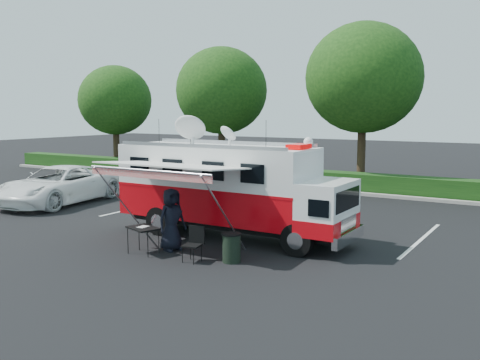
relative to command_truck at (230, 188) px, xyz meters
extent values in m
plane|color=black|center=(0.07, 0.00, -1.69)|extent=(120.00, 120.00, 0.00)
cube|color=#9E998E|center=(4.07, 11.00, -1.61)|extent=(60.00, 0.35, 0.15)
cube|color=black|center=(4.07, 11.90, -1.19)|extent=(60.00, 1.20, 1.00)
cylinder|color=black|center=(-17.93, 13.00, 0.31)|extent=(0.44, 0.44, 4.00)
ellipsoid|color=#14380F|center=(-17.93, 13.00, 3.27)|extent=(5.12, 5.12, 4.86)
cylinder|color=black|center=(-8.93, 13.00, 0.51)|extent=(0.44, 0.44, 4.40)
ellipsoid|color=#14380F|center=(-8.93, 13.00, 3.77)|extent=(5.63, 5.63, 5.35)
cylinder|color=black|center=(0.07, 13.00, 0.71)|extent=(0.44, 0.44, 4.80)
ellipsoid|color=#14380F|center=(0.07, 13.00, 4.27)|extent=(6.14, 6.14, 5.84)
cube|color=silver|center=(-12.43, 3.00, -1.68)|extent=(0.12, 5.50, 0.01)
cube|color=silver|center=(-6.43, 3.00, -1.68)|extent=(0.12, 5.50, 0.01)
cube|color=silver|center=(-0.43, 3.00, -1.68)|extent=(0.12, 5.50, 0.01)
cube|color=silver|center=(5.57, 3.00, -1.68)|extent=(0.12, 5.50, 0.01)
cube|color=black|center=(0.07, 0.00, -1.19)|extent=(7.70, 1.25, 0.27)
cylinder|color=black|center=(2.94, -0.98, -1.19)|extent=(0.98, 0.29, 0.98)
cylinder|color=black|center=(2.94, 0.98, -1.19)|extent=(0.98, 0.29, 0.98)
cylinder|color=black|center=(-2.26, -0.98, -1.19)|extent=(0.98, 0.29, 0.98)
cylinder|color=black|center=(-2.26, 0.98, -1.19)|extent=(0.98, 0.29, 0.98)
cube|color=silver|center=(4.14, 0.00, -1.15)|extent=(0.18, 2.24, 0.36)
cube|color=white|center=(3.47, 0.00, -0.30)|extent=(1.25, 2.24, 1.52)
cube|color=red|center=(3.47, 0.00, -0.84)|extent=(1.27, 2.26, 0.49)
cube|color=black|center=(4.05, 0.00, -0.03)|extent=(0.11, 1.94, 0.63)
cube|color=red|center=(-0.56, 0.00, -0.52)|extent=(6.80, 2.24, 1.07)
cube|color=red|center=(-0.56, 0.00, 0.01)|extent=(6.82, 2.26, 0.09)
cube|color=white|center=(-0.56, 0.00, 0.69)|extent=(6.80, 2.24, 1.25)
cube|color=silver|center=(-0.56, 0.00, 1.35)|extent=(6.80, 2.24, 0.07)
cube|color=#CC0505|center=(2.49, 0.00, 1.47)|extent=(0.49, 0.85, 0.14)
sphere|color=white|center=(2.40, 0.90, 1.56)|extent=(0.30, 0.30, 0.30)
ellipsoid|color=silver|center=(-1.54, -0.13, 1.98)|extent=(1.07, 1.07, 0.32)
ellipsoid|color=silver|center=(-0.20, 0.18, 1.80)|extent=(0.63, 0.63, 0.18)
cylinder|color=black|center=(-3.33, 0.36, 1.80)|extent=(0.02, 0.02, 0.90)
cylinder|color=black|center=(-1.90, 0.36, 1.80)|extent=(0.02, 0.02, 0.90)
cylinder|color=black|center=(1.15, 0.36, 1.80)|extent=(0.02, 0.02, 0.90)
cube|color=silver|center=(-0.73, -2.19, 0.91)|extent=(4.48, 2.15, 0.19)
cube|color=red|center=(-0.73, -3.25, 0.75)|extent=(4.48, 0.04, 0.25)
cylinder|color=#B2B2B7|center=(-0.73, -3.27, 0.86)|extent=(4.48, 0.07, 0.07)
cylinder|color=#B2B2B7|center=(-2.72, -2.27, -0.41)|extent=(0.05, 2.34, 2.58)
cylinder|color=#B2B2B7|center=(1.25, -2.27, -0.41)|extent=(0.05, 2.34, 2.58)
imported|color=white|center=(-10.22, 1.40, -1.69)|extent=(3.71, 6.53, 1.72)
imported|color=black|center=(-0.62, -2.35, -1.69)|extent=(0.85, 1.07, 1.91)
cube|color=black|center=(-1.11, -3.10, -0.91)|extent=(1.11, 0.94, 0.04)
cylinder|color=black|center=(-1.50, -3.34, -1.30)|extent=(0.02, 0.02, 0.78)
cylinder|color=black|center=(-1.50, -2.85, -1.30)|extent=(0.02, 0.02, 0.78)
cylinder|color=black|center=(-0.72, -3.34, -1.30)|extent=(0.02, 0.02, 0.78)
cylinder|color=black|center=(-0.72, -2.85, -1.30)|extent=(0.02, 0.02, 0.78)
cube|color=silver|center=(-1.16, -3.05, -0.88)|extent=(0.25, 0.33, 0.01)
cube|color=black|center=(0.66, -3.06, -1.21)|extent=(0.56, 0.56, 0.04)
cube|color=black|center=(0.66, -2.82, -0.94)|extent=(0.48, 0.14, 0.53)
cylinder|color=black|center=(0.47, -3.25, -1.45)|extent=(0.02, 0.02, 0.48)
cylinder|color=black|center=(0.47, -2.86, -1.45)|extent=(0.02, 0.02, 0.48)
cylinder|color=black|center=(0.85, -3.25, -1.45)|extent=(0.02, 0.02, 0.48)
cylinder|color=black|center=(0.85, -2.86, -1.45)|extent=(0.02, 0.02, 0.48)
cylinder|color=black|center=(1.62, -2.48, -1.29)|extent=(0.51, 0.51, 0.79)
cylinder|color=black|center=(1.62, -2.48, -0.87)|extent=(0.56, 0.56, 0.04)
camera|label=1|loc=(9.47, -14.85, 2.57)|focal=40.00mm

